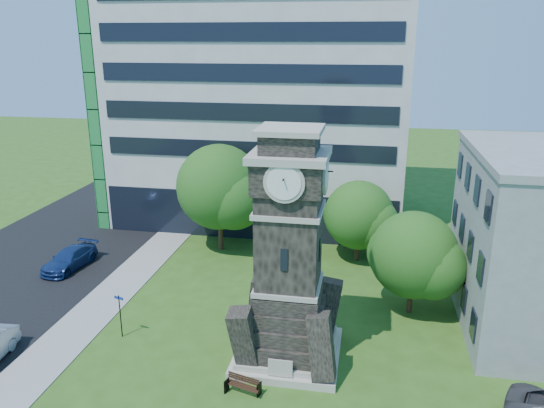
% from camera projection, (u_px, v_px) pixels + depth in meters
% --- Properties ---
extents(ground, '(160.00, 160.00, 0.00)m').
position_uv_depth(ground, '(223.00, 372.00, 26.86)').
color(ground, '#305117').
rests_on(ground, ground).
extents(sidewalk, '(3.00, 70.00, 0.06)m').
position_uv_depth(sidewalk, '(98.00, 308.00, 33.19)').
color(sidewalk, gray).
rests_on(sidewalk, ground).
extents(clock_tower, '(5.40, 5.40, 12.22)m').
position_uv_depth(clock_tower, '(289.00, 265.00, 26.63)').
color(clock_tower, '#B4AC9D').
rests_on(clock_tower, ground).
extents(office_tall, '(26.20, 15.11, 28.60)m').
position_uv_depth(office_tall, '(262.00, 61.00, 47.39)').
color(office_tall, silver).
rests_on(office_tall, ground).
extents(car_street_north, '(2.58, 5.13, 1.43)m').
position_uv_depth(car_street_north, '(70.00, 259.00, 38.80)').
color(car_street_north, navy).
rests_on(car_street_north, ground).
extents(park_bench, '(1.69, 0.45, 0.87)m').
position_uv_depth(park_bench, '(243.00, 384.00, 25.14)').
color(park_bench, black).
rests_on(park_bench, ground).
extents(street_sign, '(0.62, 0.06, 2.57)m').
position_uv_depth(street_sign, '(120.00, 311.00, 29.56)').
color(street_sign, black).
rests_on(street_sign, ground).
extents(tree_nw, '(7.29, 6.63, 8.49)m').
position_uv_depth(tree_nw, '(221.00, 190.00, 40.97)').
color(tree_nw, '#332114').
rests_on(tree_nw, ground).
extents(tree_nc, '(6.14, 5.58, 7.74)m').
position_uv_depth(tree_nc, '(282.00, 181.00, 44.23)').
color(tree_nc, '#332114').
rests_on(tree_nc, ground).
extents(tree_ne, '(5.67, 5.15, 6.19)m').
position_uv_depth(tree_ne, '(360.00, 217.00, 39.34)').
color(tree_ne, '#332114').
rests_on(tree_ne, ground).
extents(tree_east, '(5.79, 5.27, 6.44)m').
position_uv_depth(tree_east, '(415.00, 257.00, 31.65)').
color(tree_east, '#332114').
rests_on(tree_east, ground).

